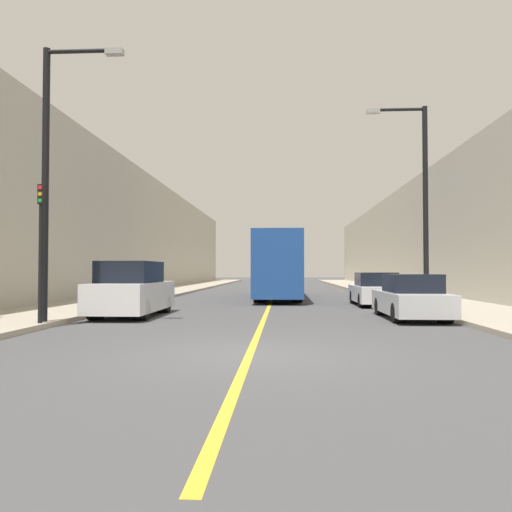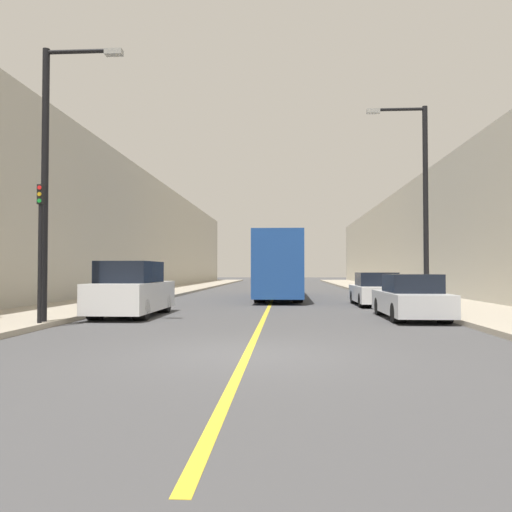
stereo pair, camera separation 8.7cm
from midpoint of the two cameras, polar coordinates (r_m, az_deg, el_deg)
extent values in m
plane|color=#474749|center=(9.65, -1.01, -11.19)|extent=(200.00, 200.00, 0.00)
cube|color=#A89E8C|center=(40.41, -8.92, -3.77)|extent=(3.92, 72.00, 0.15)
cube|color=#A89E8C|center=(40.14, 13.40, -3.76)|extent=(3.92, 72.00, 0.15)
cube|color=#B7B2A3|center=(41.50, -14.26, 2.45)|extent=(4.00, 72.00, 9.04)
cube|color=#B7B2A3|center=(41.07, 18.81, 1.84)|extent=(4.00, 72.00, 8.04)
cube|color=gold|center=(39.52, 2.20, -3.94)|extent=(0.16, 72.00, 0.01)
cube|color=#1E4793|center=(28.62, 2.53, -1.04)|extent=(2.41, 12.44, 3.23)
cube|color=black|center=(22.45, 2.34, 0.56)|extent=(2.05, 0.04, 1.45)
cylinder|color=black|center=(24.82, 0.25, -4.26)|extent=(0.53, 0.92, 0.92)
cylinder|color=black|center=(24.80, 4.60, -4.26)|extent=(0.53, 0.92, 0.92)
cylinder|color=black|center=(32.52, 0.95, -3.64)|extent=(0.53, 0.92, 0.92)
cylinder|color=black|center=(32.50, 4.27, -3.64)|extent=(0.53, 0.92, 0.92)
cube|color=silver|center=(17.97, -14.07, -4.49)|extent=(1.92, 4.75, 0.97)
cube|color=black|center=(17.72, -14.28, -1.78)|extent=(1.69, 2.61, 0.73)
cube|color=black|center=(15.74, -16.61, -4.26)|extent=(1.63, 0.04, 0.44)
cylinder|color=black|center=(16.85, -18.01, -5.84)|extent=(0.42, 0.68, 0.68)
cylinder|color=black|center=(16.37, -13.10, -6.01)|extent=(0.42, 0.68, 0.68)
cylinder|color=black|center=(19.62, -14.88, -5.26)|extent=(0.42, 0.68, 0.68)
cylinder|color=black|center=(19.21, -10.63, -5.37)|extent=(0.42, 0.68, 0.68)
cube|color=silver|center=(17.21, 17.10, -5.12)|extent=(1.75, 4.40, 0.69)
cube|color=black|center=(16.97, 17.26, -2.99)|extent=(1.54, 1.98, 0.59)
cube|color=black|center=(15.11, 19.08, -5.13)|extent=(1.49, 0.04, 0.31)
cylinder|color=black|center=(15.74, 15.87, -6.27)|extent=(0.39, 0.62, 0.62)
cylinder|color=black|center=(16.10, 20.66, -6.13)|extent=(0.39, 0.62, 0.62)
cylinder|color=black|center=(18.40, 14.01, -5.60)|extent=(0.39, 0.62, 0.62)
cylinder|color=black|center=(18.71, 18.14, -5.51)|extent=(0.39, 0.62, 0.62)
cube|color=silver|center=(23.22, 13.35, -4.20)|extent=(1.86, 4.24, 0.71)
cube|color=black|center=(22.99, 13.43, -2.59)|extent=(1.64, 1.91, 0.60)
cube|color=black|center=(21.16, 14.34, -4.11)|extent=(1.58, 0.04, 0.32)
cylinder|color=black|center=(21.81, 12.08, -4.99)|extent=(0.41, 0.62, 0.62)
cylinder|color=black|center=(22.08, 15.82, -4.92)|extent=(0.41, 0.62, 0.62)
cylinder|color=black|center=(24.41, 11.12, -4.63)|extent=(0.41, 0.62, 0.62)
cylinder|color=black|center=(24.65, 14.48, -4.58)|extent=(0.41, 0.62, 0.62)
cylinder|color=black|center=(15.53, -23.09, 7.58)|extent=(0.20, 0.20, 7.80)
cylinder|color=black|center=(16.18, -19.57, 21.19)|extent=(1.98, 0.12, 0.12)
cube|color=#999993|center=(15.83, -16.03, 21.49)|extent=(0.50, 0.24, 0.16)
cylinder|color=black|center=(20.38, 18.70, 5.36)|extent=(0.20, 0.20, 7.80)
cylinder|color=black|center=(20.94, 15.89, 15.79)|extent=(1.98, 0.12, 0.12)
cube|color=#999993|center=(20.74, 13.12, 15.80)|extent=(0.50, 0.24, 0.16)
cylinder|color=black|center=(14.93, -23.55, -0.80)|extent=(0.12, 0.12, 3.26)
cube|color=black|center=(15.07, -23.46, 6.47)|extent=(0.16, 0.16, 0.55)
cylinder|color=red|center=(15.02, -23.61, 7.20)|extent=(0.11, 0.02, 0.11)
cylinder|color=gold|center=(14.99, -23.61, 6.52)|extent=(0.11, 0.02, 0.11)
cylinder|color=green|center=(14.97, -23.62, 5.83)|extent=(0.11, 0.02, 0.11)
camera|label=1|loc=(0.04, -90.12, 0.00)|focal=35.00mm
camera|label=2|loc=(0.04, 89.88, 0.00)|focal=35.00mm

